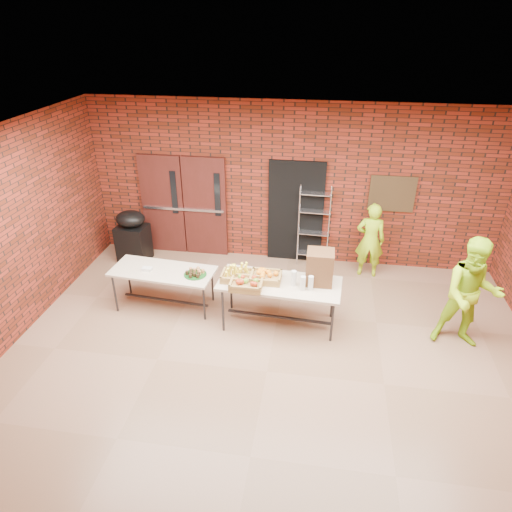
# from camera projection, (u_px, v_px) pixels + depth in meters

# --- Properties ---
(room) EXTENTS (8.08, 7.08, 3.28)m
(room) POSITION_uv_depth(u_px,v_px,m) (268.00, 277.00, 5.82)
(room) COLOR #836147
(room) RESTS_ON ground
(double_doors) EXTENTS (1.78, 0.12, 2.10)m
(double_doors) POSITION_uv_depth(u_px,v_px,m) (184.00, 206.00, 9.37)
(double_doors) COLOR #431613
(double_doors) RESTS_ON room
(dark_doorway) EXTENTS (1.10, 0.06, 2.10)m
(dark_doorway) POSITION_uv_depth(u_px,v_px,m) (296.00, 212.00, 9.08)
(dark_doorway) COLOR black
(dark_doorway) RESTS_ON room
(bronze_plaque) EXTENTS (0.85, 0.04, 0.70)m
(bronze_plaque) POSITION_uv_depth(u_px,v_px,m) (392.00, 194.00, 8.59)
(bronze_plaque) COLOR #3C2B18
(bronze_plaque) RESTS_ON room
(wire_rack) EXTENTS (0.62, 0.23, 1.66)m
(wire_rack) POSITION_uv_depth(u_px,v_px,m) (314.00, 227.00, 9.01)
(wire_rack) COLOR silver
(wire_rack) RESTS_ON room
(table_left) EXTENTS (1.81, 0.88, 0.72)m
(table_left) POSITION_uv_depth(u_px,v_px,m) (163.00, 273.00, 7.75)
(table_left) COLOR #BDAC90
(table_left) RESTS_ON room
(table_right) EXTENTS (1.99, 0.93, 0.80)m
(table_right) POSITION_uv_depth(u_px,v_px,m) (279.00, 286.00, 7.25)
(table_right) COLOR #BDAC90
(table_right) RESTS_ON room
(basket_bananas) EXTENTS (0.50, 0.39, 0.15)m
(basket_bananas) POSITION_uv_depth(u_px,v_px,m) (237.00, 276.00, 7.28)
(basket_bananas) COLOR #A98644
(basket_bananas) RESTS_ON table_right
(basket_oranges) EXTENTS (0.49, 0.38, 0.15)m
(basket_oranges) POSITION_uv_depth(u_px,v_px,m) (266.00, 277.00, 7.25)
(basket_oranges) COLOR #A98644
(basket_oranges) RESTS_ON table_right
(basket_apples) EXTENTS (0.50, 0.39, 0.16)m
(basket_apples) POSITION_uv_depth(u_px,v_px,m) (246.00, 284.00, 7.06)
(basket_apples) COLOR #A98644
(basket_apples) RESTS_ON table_right
(muffin_tray) EXTENTS (0.38, 0.38, 0.09)m
(muffin_tray) POSITION_uv_depth(u_px,v_px,m) (195.00, 273.00, 7.56)
(muffin_tray) COLOR #134917
(muffin_tray) RESTS_ON table_left
(napkin_box) EXTENTS (0.17, 0.11, 0.06)m
(napkin_box) POSITION_uv_depth(u_px,v_px,m) (147.00, 269.00, 7.70)
(napkin_box) COLOR silver
(napkin_box) RESTS_ON table_left
(coffee_dispenser) EXTENTS (0.42, 0.37, 0.55)m
(coffee_dispenser) POSITION_uv_depth(u_px,v_px,m) (320.00, 267.00, 7.10)
(coffee_dispenser) COLOR #52371C
(coffee_dispenser) RESTS_ON table_right
(cup_stack_front) EXTENTS (0.08, 0.08, 0.24)m
(cup_stack_front) POSITION_uv_depth(u_px,v_px,m) (303.00, 283.00, 6.98)
(cup_stack_front) COLOR silver
(cup_stack_front) RESTS_ON table_right
(cup_stack_mid) EXTENTS (0.08, 0.08, 0.24)m
(cup_stack_mid) POSITION_uv_depth(u_px,v_px,m) (311.00, 283.00, 6.98)
(cup_stack_mid) COLOR silver
(cup_stack_mid) RESTS_ON table_right
(cup_stack_back) EXTENTS (0.08, 0.08, 0.25)m
(cup_stack_back) POSITION_uv_depth(u_px,v_px,m) (294.00, 278.00, 7.10)
(cup_stack_back) COLOR silver
(cup_stack_back) RESTS_ON table_right
(covered_grill) EXTENTS (0.64, 0.55, 1.09)m
(covered_grill) POSITION_uv_depth(u_px,v_px,m) (133.00, 236.00, 9.28)
(covered_grill) COLOR black
(covered_grill) RESTS_ON room
(volunteer_woman) EXTENTS (0.56, 0.38, 1.49)m
(volunteer_woman) POSITION_uv_depth(u_px,v_px,m) (370.00, 240.00, 8.66)
(volunteer_woman) COLOR #A3DA18
(volunteer_woman) RESTS_ON room
(volunteer_man) EXTENTS (0.92, 0.73, 1.80)m
(volunteer_man) POSITION_uv_depth(u_px,v_px,m) (471.00, 294.00, 6.73)
(volunteer_man) COLOR #A3DA18
(volunteer_man) RESTS_ON room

